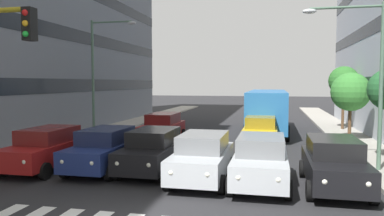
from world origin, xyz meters
TOP-DOWN VIEW (x-y plane):
  - car_0 at (-5.62, -5.10)m, footprint 2.02×4.44m
  - car_1 at (-3.19, -5.03)m, footprint 2.02×4.44m
  - car_2 at (-1.09, -5.18)m, footprint 2.02×4.44m
  - car_3 at (1.10, -6.06)m, footprint 2.02×4.44m
  - car_4 at (3.12, -5.91)m, footprint 2.02×4.44m
  - car_5 at (5.56, -5.58)m, footprint 2.02×4.44m
  - car_row2_0 at (2.96, -13.49)m, footprint 2.02×4.44m
  - car_row2_1 at (-2.91, -12.80)m, footprint 2.02×4.44m
  - bus_behind_traffic at (-3.19, -18.77)m, footprint 2.78×10.50m
  - street_lamp_left at (-7.16, -7.74)m, footprint 3.11×0.28m
  - street_lamp_right at (7.22, -13.88)m, footprint 3.04×0.28m
  - street_tree_2 at (-8.09, -15.64)m, footprint 2.31×2.31m
  - street_tree_3 at (-8.65, -21.22)m, footprint 2.18×2.18m

SIDE VIEW (x-z plane):
  - car_0 at x=-5.62m, z-range 0.03..1.75m
  - car_1 at x=-3.19m, z-range 0.03..1.75m
  - car_2 at x=-1.09m, z-range 0.03..1.75m
  - car_3 at x=1.10m, z-range 0.03..1.75m
  - car_4 at x=3.12m, z-range 0.03..1.75m
  - car_5 at x=5.56m, z-range 0.03..1.75m
  - car_row2_0 at x=2.96m, z-range 0.03..1.75m
  - car_row2_1 at x=-2.91m, z-range 0.03..1.75m
  - bus_behind_traffic at x=-3.19m, z-range 0.36..3.36m
  - street_tree_2 at x=-8.09m, z-range 1.01..5.06m
  - street_tree_3 at x=-8.65m, z-range 1.36..6.01m
  - street_lamp_left at x=-7.16m, z-range 0.95..7.50m
  - street_lamp_right at x=7.22m, z-range 0.97..8.34m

